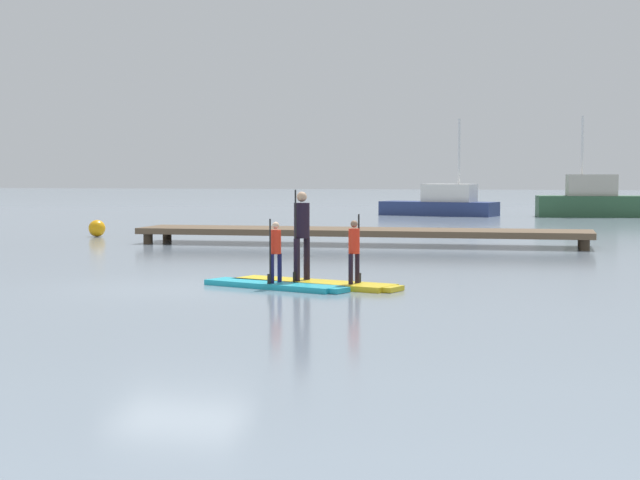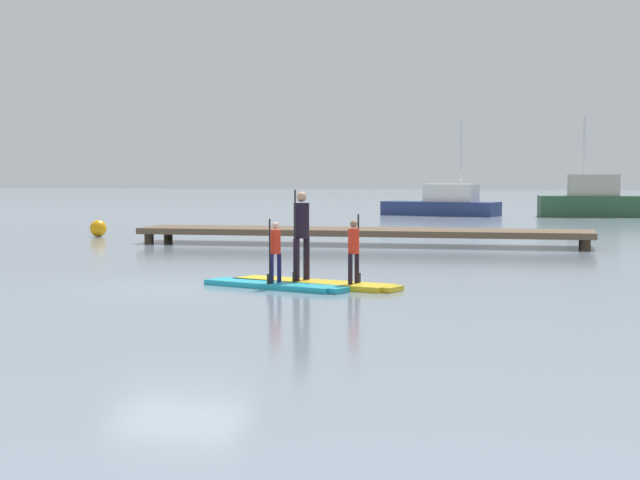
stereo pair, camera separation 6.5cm
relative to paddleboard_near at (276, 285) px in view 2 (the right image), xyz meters
The scene contains 10 objects.
ground_plane 1.80m from the paddleboard_near, 167.55° to the right, with size 240.00×240.00×0.00m, color gray.
paddleboard_near is the anchor object (origin of this frame).
paddler_child_solo 0.68m from the paddleboard_near, 132.07° to the right, with size 0.26×0.38×1.19m.
paddleboard_far 0.79m from the paddleboard_near, 32.82° to the left, with size 3.44×1.81×0.10m.
paddler_adult 1.20m from the paddleboard_near, 55.53° to the left, with size 0.38×0.50×1.72m.
paddler_child_front 1.61m from the paddleboard_near, ahead, with size 0.26×0.39×1.27m.
fishing_boat_green_midground 33.91m from the paddleboard_near, 90.49° to the left, with size 6.12×3.30×4.84m.
motor_boat_small_navy 34.61m from the paddleboard_near, 77.97° to the left, with size 5.94×2.35×4.92m.
floating_dock 11.76m from the paddleboard_near, 92.34° to the left, with size 13.38×2.21×0.48m.
mooring_buoy_near 17.03m from the paddleboard_near, 125.39° to the left, with size 0.56×0.56×0.56m, color orange.
Camera 2 is at (6.69, -18.08, 2.12)m, focal length 58.32 mm.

